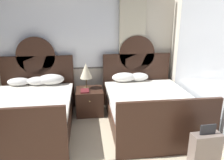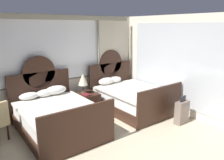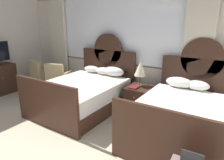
{
  "view_description": "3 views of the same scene",
  "coord_description": "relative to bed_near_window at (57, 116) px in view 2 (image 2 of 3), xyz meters",
  "views": [
    {
      "loc": [
        0.93,
        -0.76,
        2.1
      ],
      "look_at": [
        1.42,
        3.09,
        0.91
      ],
      "focal_mm": 33.52,
      "sensor_mm": 36.0,
      "label": 1
    },
    {
      "loc": [
        -1.94,
        -1.45,
        2.41
      ],
      "look_at": [
        1.44,
        3.02,
        0.99
      ],
      "focal_mm": 34.6,
      "sensor_mm": 36.0,
      "label": 2
    },
    {
      "loc": [
        2.77,
        -0.37,
        2.0
      ],
      "look_at": [
        0.75,
        2.77,
        0.89
      ],
      "focal_mm": 32.37,
      "sensor_mm": 36.0,
      "label": 3
    }
  ],
  "objects": [
    {
      "name": "wall_back_window",
      "position": [
        0.17,
        1.13,
        1.08
      ],
      "size": [
        6.03,
        0.22,
        2.7
      ],
      "color": "beige",
      "rests_on": "ground_plane"
    },
    {
      "name": "wall_right_mirror",
      "position": [
        3.21,
        -1.21,
        0.98
      ],
      "size": [
        0.08,
        4.74,
        2.7
      ],
      "color": "beige",
      "rests_on": "ground_plane"
    },
    {
      "name": "bed_near_window",
      "position": [
        0.0,
        0.0,
        0.0
      ],
      "size": [
        1.61,
        2.16,
        1.67
      ],
      "color": "#382116",
      "rests_on": "ground_plane"
    },
    {
      "name": "bed_near_mirror",
      "position": [
        2.29,
        -0.01,
        -0.0
      ],
      "size": [
        1.61,
        2.16,
        1.67
      ],
      "color": "#382116",
      "rests_on": "ground_plane"
    },
    {
      "name": "nightstand_between_beds",
      "position": [
        1.15,
        0.58,
        -0.1
      ],
      "size": [
        0.59,
        0.61,
        0.56
      ],
      "color": "#382116",
      "rests_on": "ground_plane"
    },
    {
      "name": "table_lamp_on_nightstand",
      "position": [
        1.09,
        0.67,
        0.58
      ],
      "size": [
        0.27,
        0.27,
        0.57
      ],
      "color": "brown",
      "rests_on": "nightstand_between_beds"
    },
    {
      "name": "book_on_nightstand",
      "position": [
        1.05,
        0.46,
        0.2
      ],
      "size": [
        0.18,
        0.26,
        0.03
      ],
      "color": "maroon",
      "rests_on": "nightstand_between_beds"
    },
    {
      "name": "suitcase_on_floor",
      "position": [
        2.68,
        -1.49,
        -0.08
      ],
      "size": [
        0.42,
        0.2,
        0.73
      ],
      "color": "#75665B",
      "rests_on": "ground_plane"
    }
  ]
}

